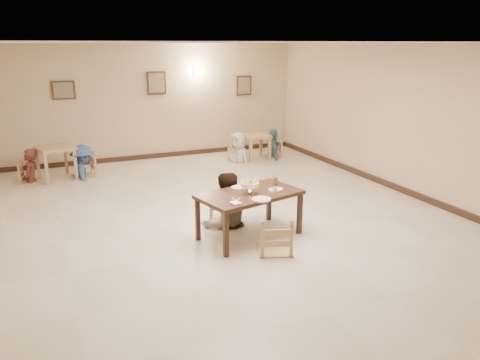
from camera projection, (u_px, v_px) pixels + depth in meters
name	position (u px, v px, depth m)	size (l,w,h in m)	color
floor	(223.00, 218.00, 8.34)	(10.00, 10.00, 0.00)	beige
ceiling	(221.00, 43.00, 7.50)	(10.00, 10.00, 0.00)	white
wall_back	(153.00, 102.00, 12.32)	(10.00, 10.00, 0.00)	beige
wall_front	(464.00, 249.00, 3.51)	(10.00, 10.00, 0.00)	beige
wall_right	(406.00, 120.00, 9.44)	(10.00, 10.00, 0.00)	beige
baseboard_back	(156.00, 156.00, 12.70)	(8.00, 0.06, 0.12)	#311F15
baseboard_right	(399.00, 188.00, 9.84)	(0.06, 10.00, 0.12)	#311F15
picture_a	(63.00, 90.00, 11.33)	(0.55, 0.04, 0.45)	#3B2817
picture_b	(156.00, 83.00, 12.18)	(0.50, 0.04, 0.60)	#3B2817
picture_c	(244.00, 86.00, 13.18)	(0.45, 0.04, 0.55)	#3B2817
wall_sconce	(196.00, 70.00, 12.52)	(0.16, 0.05, 0.22)	#FFD88C
main_table	(250.00, 198.00, 7.35)	(1.74, 1.23, 0.74)	#3B2215
chair_far	(226.00, 194.00, 7.99)	(0.49, 0.49, 1.03)	tan
chair_near	(276.00, 217.00, 6.86)	(0.51, 0.51, 1.08)	tan
main_diner	(225.00, 173.00, 7.80)	(0.89, 0.69, 1.83)	gray
curry_warmer	(250.00, 184.00, 7.25)	(0.31, 0.28, 0.25)	silver
rice_plate_far	(239.00, 187.00, 7.57)	(0.28, 0.28, 0.06)	white
rice_plate_near	(261.00, 199.00, 6.98)	(0.29, 0.29, 0.07)	white
fried_plate	(276.00, 189.00, 7.45)	(0.24, 0.24, 0.05)	white
chili_dish	(236.00, 199.00, 7.01)	(0.11, 0.11, 0.02)	white
napkin_cutlery	(236.00, 203.00, 6.80)	(0.17, 0.25, 0.03)	white
drink_glass	(275.00, 180.00, 7.76)	(0.08, 0.08, 0.16)	white
bg_table_left	(55.00, 153.00, 10.55)	(0.93, 0.93, 0.76)	tan
bg_table_right	(256.00, 140.00, 12.44)	(0.67, 0.67, 0.66)	tan
bg_chair_ll	(29.00, 163.00, 10.33)	(0.43, 0.43, 0.91)	tan
bg_chair_lr	(82.00, 155.00, 10.74)	(0.51, 0.51, 1.08)	tan
bg_chair_rl	(238.00, 145.00, 12.23)	(0.41, 0.41, 0.87)	tan
bg_chair_rr	(273.00, 139.00, 12.68)	(0.46, 0.46, 0.98)	tan
bg_diner_a	(27.00, 149.00, 10.25)	(0.56, 0.37, 1.53)	#56261E
bg_diner_b	(81.00, 145.00, 10.68)	(0.98, 0.56, 1.52)	#375A9B
bg_diner_c	(238.00, 132.00, 12.14)	(0.75, 0.49, 1.54)	silver
bg_diner_d	(273.00, 129.00, 12.60)	(0.91, 0.38, 1.55)	teal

